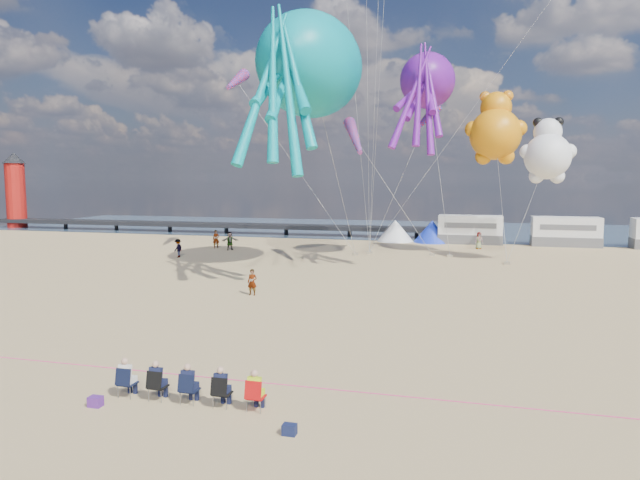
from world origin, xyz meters
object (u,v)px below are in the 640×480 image
(beachgoer_4, at_px, (230,241))
(kite_panda, at_px, (548,156))
(tent_blue, at_px, (432,231))
(cooler_navy, at_px, (289,430))
(kite_octopus_purple, at_px, (428,81))
(sandbag_a, at_px, (355,254))
(beachgoer_5, at_px, (216,239))
(beachgoer_0, at_px, (479,241))
(sandbag_e, at_px, (370,253))
(lighthouse, at_px, (16,196))
(motorhome_0, at_px, (470,229))
(sandbag_c, at_px, (507,263))
(motorhome_1, at_px, (566,232))
(beachgoer_2, at_px, (178,248))
(sandbag_d, at_px, (432,255))
(tent_white, at_px, (395,230))
(standing_person, at_px, (252,282))
(windsock_mid, at_px, (354,137))
(kite_octopus_teal, at_px, (310,66))
(windsock_right, at_px, (427,118))
(kite_teddy_orange, at_px, (495,134))
(spectator_row, at_px, (190,383))
(windsock_left, at_px, (237,81))
(cooler_purple, at_px, (95,402))

(beachgoer_4, distance_m, kite_panda, 29.47)
(tent_blue, bearing_deg, cooler_navy, -90.75)
(tent_blue, xyz_separation_m, kite_octopus_purple, (0.37, -15.48, 13.50))
(sandbag_a, bearing_deg, kite_octopus_purple, -25.37)
(beachgoer_5, height_order, sandbag_a, beachgoer_5)
(beachgoer_0, bearing_deg, sandbag_e, -166.00)
(lighthouse, xyz_separation_m, beachgoer_5, (37.54, -14.85, -3.59))
(beachgoer_5, bearing_deg, tent_blue, 1.69)
(motorhome_0, height_order, sandbag_c, motorhome_0)
(sandbag_a, distance_m, sandbag_c, 13.15)
(lighthouse, xyz_separation_m, motorhome_1, (71.50, -4.00, -3.00))
(lighthouse, bearing_deg, motorhome_1, -3.20)
(lighthouse, xyz_separation_m, beachgoer_2, (37.11, -21.73, -3.68))
(motorhome_1, distance_m, sandbag_d, 17.04)
(tent_white, relative_size, standing_person, 2.54)
(motorhome_1, relative_size, kite_octopus_purple, 0.61)
(sandbag_a, distance_m, windsock_mid, 11.87)
(kite_octopus_teal, bearing_deg, tent_white, 64.24)
(beachgoer_0, height_order, windsock_right, windsock_right)
(beachgoer_0, relative_size, sandbag_e, 3.35)
(motorhome_0, distance_m, sandbag_d, 11.78)
(kite_panda, xyz_separation_m, kite_teddy_orange, (-3.89, 3.53, 2.06))
(tent_blue, height_order, windsock_mid, windsock_mid)
(windsock_mid, bearing_deg, tent_blue, 55.39)
(spectator_row, distance_m, sandbag_d, 36.33)
(windsock_left, bearing_deg, standing_person, -73.36)
(cooler_purple, bearing_deg, motorhome_1, 66.96)
(sandbag_c, height_order, kite_octopus_teal, kite_octopus_teal)
(kite_teddy_orange, distance_m, windsock_right, 6.50)
(motorhome_0, relative_size, tent_white, 1.65)
(tent_white, bearing_deg, motorhome_0, 0.00)
(cooler_navy, xyz_separation_m, windsock_mid, (-4.27, 29.87, 10.03))
(sandbag_d, bearing_deg, sandbag_a, -169.87)
(beachgoer_2, relative_size, windsock_right, 0.37)
(motorhome_1, relative_size, tent_blue, 1.65)
(windsock_right, bearing_deg, kite_teddy_orange, 47.88)
(tent_white, bearing_deg, motorhome_1, 0.00)
(sandbag_a, xyz_separation_m, kite_octopus_purple, (6.38, -3.02, 14.59))
(kite_teddy_orange, bearing_deg, beachgoer_4, -165.10)
(spectator_row, distance_m, kite_panda, 36.85)
(cooler_navy, distance_m, beachgoer_4, 40.86)
(motorhome_1, xyz_separation_m, beachgoer_0, (-8.63, -4.73, -0.66))
(kite_teddy_orange, height_order, windsock_right, kite_teddy_orange)
(kite_teddy_orange, bearing_deg, cooler_navy, -87.68)
(windsock_mid, xyz_separation_m, windsock_right, (5.15, 5.07, 1.79))
(lighthouse, height_order, kite_panda, kite_panda)
(motorhome_1, distance_m, sandbag_a, 23.18)
(sandbag_c, height_order, windsock_left, windsock_left)
(motorhome_1, bearing_deg, lighthouse, 176.80)
(kite_teddy_orange, bearing_deg, tent_blue, 131.11)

